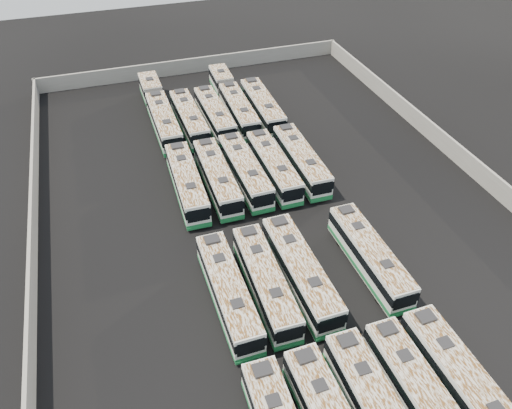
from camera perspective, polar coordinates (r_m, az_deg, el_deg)
name	(u,v)px	position (r m, az deg, el deg)	size (l,w,h in m)	color
ground	(281,223)	(47.96, 2.86, -2.13)	(140.00, 140.00, 0.00)	black
perimeter_wall	(281,214)	(47.25, 2.91, -1.13)	(45.20, 73.20, 2.20)	gray
bus_front_right	(422,399)	(36.00, 18.44, -20.34)	(2.55, 11.27, 3.16)	white
bus_front_far_right	(464,386)	(37.38, 22.66, -18.59)	(2.69, 11.56, 3.24)	white
bus_midfront_far_left	(228,292)	(39.68, -3.19, -9.92)	(2.47, 11.33, 3.19)	white
bus_midfront_left	(266,282)	(40.34, 1.10, -8.82)	(2.58, 11.24, 3.15)	white
bus_midfront_center	(301,272)	(41.15, 5.11, -7.66)	(2.64, 11.69, 3.28)	white
bus_midfront_far_right	(370,256)	(43.47, 12.85, -5.72)	(2.45, 11.16, 3.14)	white
bus_midback_far_left	(187,183)	(50.70, -7.91, 2.49)	(2.69, 11.55, 3.24)	white
bus_midback_left	(217,177)	(51.15, -4.45, 3.11)	(2.49, 11.37, 3.20)	white
bus_midback_center	(245,171)	(51.94, -1.27, 3.87)	(2.61, 11.46, 3.22)	white
bus_midback_right	(273,166)	(52.68, 2.01, 4.38)	(2.42, 11.24, 3.16)	white
bus_midback_far_right	(301,160)	(53.75, 5.17, 5.05)	(2.56, 11.42, 3.21)	white
bus_back_far_left	(159,110)	(64.20, -10.99, 10.52)	(2.55, 17.88, 3.24)	white
bus_back_left	(189,119)	(61.83, -7.61, 9.70)	(2.60, 11.30, 3.17)	white
bus_back_center	(215,115)	(62.39, -4.75, 10.19)	(2.55, 11.21, 3.15)	white
bus_back_right	(233,100)	(65.71, -2.66, 11.85)	(2.79, 17.37, 3.14)	white
bus_back_far_right	(262,107)	(63.81, 0.74, 11.09)	(2.74, 11.67, 3.27)	white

